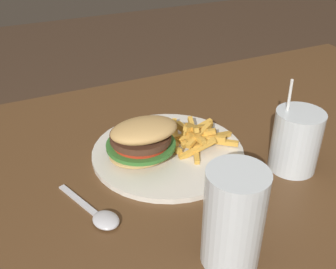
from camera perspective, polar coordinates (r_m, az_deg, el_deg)
name	(u,v)px	position (r m, az deg, el deg)	size (l,w,h in m)	color
dining_table	(233,263)	(0.68, 9.47, -17.97)	(1.51, 1.15, 0.72)	brown
meal_plate_near	(157,145)	(0.72, -1.63, -1.51)	(0.29, 0.29, 0.10)	silver
beer_glass	(233,221)	(0.52, 9.44, -12.30)	(0.08, 0.08, 0.14)	silver
juice_glass	(295,143)	(0.73, 18.00, -1.24)	(0.08, 0.08, 0.17)	silver
spoon	(102,217)	(0.62, -9.51, -11.79)	(0.07, 0.15, 0.01)	silver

